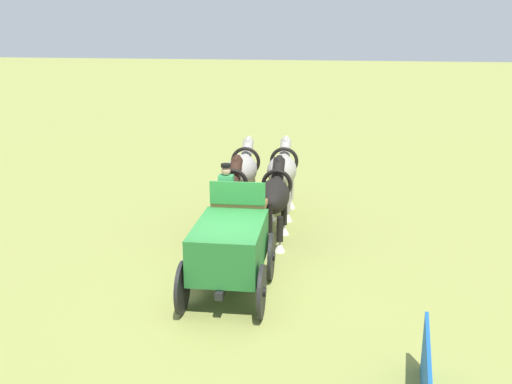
# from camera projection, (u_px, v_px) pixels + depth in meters

# --- Properties ---
(ground_plane) EXTENTS (220.00, 220.00, 0.00)m
(ground_plane) POSITION_uv_depth(u_px,v_px,m) (230.00, 294.00, 12.89)
(ground_plane) COLOR olive
(show_wagon) EXTENTS (5.40, 2.01, 2.69)m
(show_wagon) POSITION_uv_depth(u_px,v_px,m) (230.00, 245.00, 12.72)
(show_wagon) COLOR #236B2D
(show_wagon) RESTS_ON ground
(draft_horse_rear_near) EXTENTS (3.20, 1.02, 2.13)m
(draft_horse_rear_near) POSITION_uv_depth(u_px,v_px,m) (229.00, 196.00, 16.02)
(draft_horse_rear_near) COLOR #331E14
(draft_horse_rear_near) RESTS_ON ground
(draft_horse_rear_off) EXTENTS (3.04, 1.03, 2.17)m
(draft_horse_rear_off) POSITION_uv_depth(u_px,v_px,m) (274.00, 196.00, 15.85)
(draft_horse_rear_off) COLOR black
(draft_horse_rear_off) RESTS_ON ground
(draft_horse_lead_near) EXTENTS (2.97, 1.13, 2.25)m
(draft_horse_lead_near) POSITION_uv_depth(u_px,v_px,m) (242.00, 171.00, 18.46)
(draft_horse_lead_near) COLOR #9E998E
(draft_horse_lead_near) RESTS_ON ground
(draft_horse_lead_off) EXTENTS (3.04, 1.09, 2.28)m
(draft_horse_lead_off) POSITION_uv_depth(u_px,v_px,m) (282.00, 171.00, 18.29)
(draft_horse_lead_off) COLOR #9E998E
(draft_horse_lead_off) RESTS_ON ground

